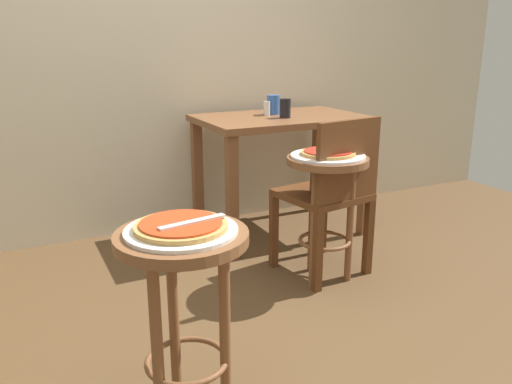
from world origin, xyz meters
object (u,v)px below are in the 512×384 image
dining_table (281,136)px  condiment_shaker (267,108)px  pizza_foreground (181,226)px  cup_far_edge (273,105)px  stool_middle (327,189)px  pizza_middle (328,153)px  stool_foreground (183,283)px  serving_plate_foreground (181,231)px  serving_plate_middle (328,156)px  wooden_chair (331,191)px  pizza_server_knife (193,222)px  cup_near_edge (285,108)px

dining_table → condiment_shaker: bearing=143.9°
pizza_foreground → cup_far_edge: size_ratio=2.32×
cup_far_edge → stool_middle: bearing=-99.2°
pizza_middle → dining_table: (0.14, 0.74, -0.04)m
stool_foreground → serving_plate_foreground: bearing=90.0°
pizza_foreground → serving_plate_foreground: bearing=-90.0°
serving_plate_middle → pizza_foreground: bearing=-144.9°
serving_plate_middle → condiment_shaker: size_ratio=4.16×
cup_far_edge → condiment_shaker: size_ratio=1.36×
serving_plate_middle → wooden_chair: size_ratio=0.44×
stool_middle → pizza_middle: pizza_middle is taller
pizza_foreground → stool_middle: size_ratio=0.43×
stool_middle → pizza_server_knife: size_ratio=3.00×
pizza_middle → cup_near_edge: size_ratio=2.33×
condiment_shaker → serving_plate_middle: bearing=-95.0°
cup_near_edge → wooden_chair: cup_near_edge is taller
serving_plate_foreground → cup_far_edge: 1.90m
dining_table → stool_foreground: bearing=-128.1°
pizza_middle → wooden_chair: 0.23m
pizza_foreground → cup_far_edge: bearing=53.8°
pizza_foreground → serving_plate_middle: 1.20m
pizza_foreground → serving_plate_middle: size_ratio=0.76×
cup_near_edge → pizza_server_knife: size_ratio=0.53×
cup_near_edge → cup_far_edge: bearing=86.1°
serving_plate_foreground → cup_near_edge: bearing=50.7°
pizza_foreground → dining_table: (1.12, 1.43, -0.04)m
serving_plate_foreground → pizza_server_knife: (0.03, -0.02, 0.03)m
stool_foreground → pizza_middle: bearing=35.1°
wooden_chair → serving_plate_middle: bearing=-141.6°
pizza_foreground → stool_middle: bearing=35.1°
serving_plate_foreground → condiment_shaker: condiment_shaker is taller
serving_plate_foreground → pizza_middle: 1.20m
serving_plate_middle → serving_plate_foreground: bearing=-144.9°
dining_table → cup_far_edge: (-0.01, 0.09, 0.19)m
stool_middle → condiment_shaker: 0.86m
cup_near_edge → pizza_foreground: bearing=-129.3°
cup_near_edge → pizza_server_knife: cup_near_edge is taller
serving_plate_middle → condiment_shaker: (0.07, 0.80, 0.14)m
stool_middle → dining_table: 0.77m
pizza_foreground → condiment_shaker: (1.05, 1.49, 0.13)m
serving_plate_foreground → condiment_shaker: (1.05, 1.49, 0.14)m
condiment_shaker → wooden_chair: 0.83m
serving_plate_middle → pizza_server_knife: pizza_server_knife is taller
pizza_foreground → dining_table: dining_table is taller
dining_table → cup_far_edge: bearing=94.1°
stool_foreground → serving_plate_middle: size_ratio=1.79×
stool_foreground → wooden_chair: (1.04, 0.73, -0.03)m
stool_foreground → pizza_foreground: size_ratio=2.35×
wooden_chair → pizza_server_knife: (-1.01, -0.75, 0.23)m
cup_far_edge → dining_table: bearing=-85.9°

